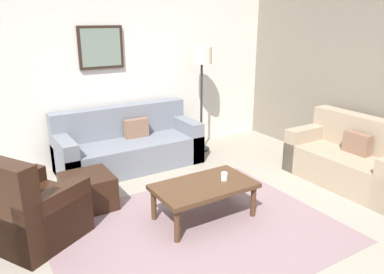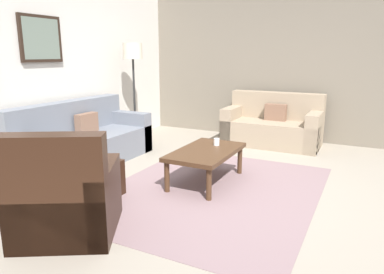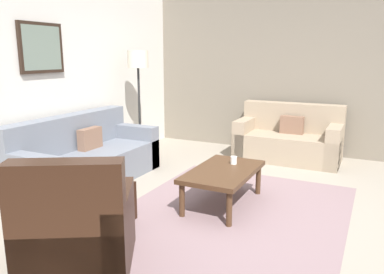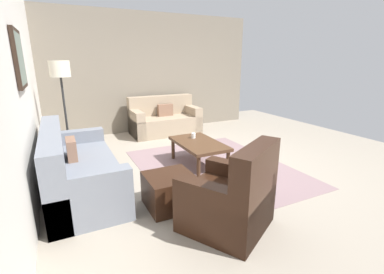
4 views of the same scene
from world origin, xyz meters
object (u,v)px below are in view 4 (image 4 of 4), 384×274
(couch_loveseat, at_px, (164,121))
(cup, at_px, (193,136))
(framed_artwork, at_px, (19,59))
(couch_main, at_px, (74,171))
(lamp_standing, at_px, (61,80))
(coffee_table, at_px, (199,145))
(armchair_leather, at_px, (233,202))
(ottoman, at_px, (170,191))

(couch_loveseat, bearing_deg, cup, 173.98)
(couch_loveseat, xyz_separation_m, framed_artwork, (-2.53, 2.57, 1.43))
(couch_main, bearing_deg, couch_loveseat, -42.46)
(cup, bearing_deg, framed_artwork, 102.56)
(couch_main, relative_size, lamp_standing, 1.22)
(couch_loveseat, relative_size, coffee_table, 1.45)
(couch_main, relative_size, cup, 23.38)
(coffee_table, relative_size, framed_artwork, 1.66)
(lamp_standing, xyz_separation_m, framed_artwork, (-1.49, 0.41, 0.32))
(framed_artwork, bearing_deg, coffee_table, -83.30)
(cup, bearing_deg, coffee_table, 173.70)
(couch_main, distance_m, armchair_leather, 2.15)
(coffee_table, height_order, framed_artwork, framed_artwork)
(armchair_leather, distance_m, lamp_standing, 3.44)
(couch_loveseat, bearing_deg, coffee_table, 173.95)
(armchair_leather, xyz_separation_m, lamp_standing, (2.95, 1.41, 1.10))
(lamp_standing, bearing_deg, armchair_leather, -154.49)
(couch_loveseat, height_order, armchair_leather, armchair_leather)
(couch_main, distance_m, framed_artwork, 1.50)
(couch_main, height_order, lamp_standing, lamp_standing)
(coffee_table, bearing_deg, couch_loveseat, -6.05)
(coffee_table, relative_size, lamp_standing, 0.64)
(couch_loveseat, xyz_separation_m, ottoman, (-3.28, 1.17, -0.10))
(coffee_table, distance_m, cup, 0.27)
(couch_loveseat, distance_m, lamp_standing, 2.64)
(cup, xyz_separation_m, lamp_standing, (0.96, 1.95, 0.95))
(cup, relative_size, lamp_standing, 0.05)
(couch_main, xyz_separation_m, couch_loveseat, (2.37, -2.16, 0.00))
(couch_main, bearing_deg, framed_artwork, 112.41)
(couch_loveseat, relative_size, lamp_standing, 0.94)
(couch_main, xyz_separation_m, ottoman, (-0.91, -1.00, -0.10))
(armchair_leather, height_order, lamp_standing, lamp_standing)
(armchair_leather, relative_size, coffee_table, 0.99)
(framed_artwork, bearing_deg, armchair_leather, -128.84)
(couch_main, height_order, framed_artwork, framed_artwork)
(armchair_leather, height_order, coffee_table, armchair_leather)
(ottoman, height_order, lamp_standing, lamp_standing)
(armchair_leather, height_order, ottoman, armchair_leather)
(coffee_table, xyz_separation_m, framed_artwork, (-0.27, 2.33, 1.37))
(armchair_leather, bearing_deg, coffee_table, -16.49)
(couch_main, distance_m, lamp_standing, 1.72)
(couch_main, relative_size, coffee_table, 1.89)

